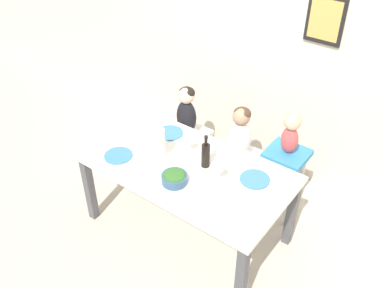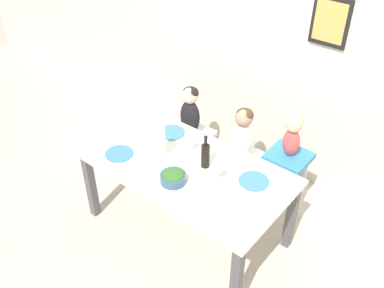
{
  "view_description": "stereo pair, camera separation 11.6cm",
  "coord_description": "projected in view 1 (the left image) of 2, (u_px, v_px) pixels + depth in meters",
  "views": [
    {
      "loc": [
        1.63,
        -2.12,
        2.93
      ],
      "look_at": [
        0.0,
        0.07,
        0.91
      ],
      "focal_mm": 40.0,
      "sensor_mm": 36.0,
      "label": 1
    },
    {
      "loc": [
        1.72,
        -2.05,
        2.93
      ],
      "look_at": [
        0.0,
        0.07,
        0.91
      ],
      "focal_mm": 40.0,
      "sensor_mm": 36.0,
      "label": 2
    }
  ],
  "objects": [
    {
      "name": "ground_plane",
      "position": [
        187.0,
        228.0,
        3.89
      ],
      "size": [
        14.0,
        14.0,
        0.0
      ],
      "primitive_type": "plane",
      "color": "#BCB2A3"
    },
    {
      "name": "wall_back",
      "position": [
        273.0,
        41.0,
        3.93
      ],
      "size": [
        10.0,
        0.09,
        2.7
      ],
      "color": "beige",
      "rests_on": "ground_plane"
    },
    {
      "name": "dining_table",
      "position": [
        187.0,
        174.0,
        3.51
      ],
      "size": [
        1.7,
        0.92,
        0.73
      ],
      "color": "white",
      "rests_on": "ground_plane"
    },
    {
      "name": "chair_far_left",
      "position": [
        187.0,
        138.0,
        4.37
      ],
      "size": [
        0.41,
        0.39,
        0.45
      ],
      "color": "silver",
      "rests_on": "ground_plane"
    },
    {
      "name": "chair_far_center",
      "position": [
        238.0,
        160.0,
        4.08
      ],
      "size": [
        0.41,
        0.39,
        0.45
      ],
      "color": "silver",
      "rests_on": "ground_plane"
    },
    {
      "name": "chair_right_highchair",
      "position": [
        285.0,
        166.0,
        3.75
      ],
      "size": [
        0.35,
        0.33,
        0.7
      ],
      "color": "silver",
      "rests_on": "ground_plane"
    },
    {
      "name": "person_child_left",
      "position": [
        186.0,
        109.0,
        4.17
      ],
      "size": [
        0.21,
        0.17,
        0.51
      ],
      "color": "black",
      "rests_on": "chair_far_left"
    },
    {
      "name": "person_child_center",
      "position": [
        241.0,
        131.0,
        3.87
      ],
      "size": [
        0.21,
        0.17,
        0.51
      ],
      "color": "silver",
      "rests_on": "chair_far_center"
    },
    {
      "name": "person_baby_right",
      "position": [
        291.0,
        129.0,
        3.52
      ],
      "size": [
        0.15,
        0.15,
        0.39
      ],
      "color": "#C64C4C",
      "rests_on": "chair_right_highchair"
    },
    {
      "name": "wine_bottle",
      "position": [
        206.0,
        154.0,
        3.39
      ],
      "size": [
        0.07,
        0.07,
        0.29
      ],
      "color": "black",
      "rests_on": "dining_table"
    },
    {
      "name": "paper_towel_roll",
      "position": [
        158.0,
        144.0,
        3.46
      ],
      "size": [
        0.11,
        0.11,
        0.27
      ],
      "color": "white",
      "rests_on": "dining_table"
    },
    {
      "name": "wine_glass_near",
      "position": [
        220.0,
        167.0,
        3.24
      ],
      "size": [
        0.07,
        0.07,
        0.18
      ],
      "color": "white",
      "rests_on": "dining_table"
    },
    {
      "name": "wine_glass_far",
      "position": [
        190.0,
        140.0,
        3.53
      ],
      "size": [
        0.07,
        0.07,
        0.18
      ],
      "color": "white",
      "rests_on": "dining_table"
    },
    {
      "name": "salad_bowl_large",
      "position": [
        174.0,
        177.0,
        3.27
      ],
      "size": [
        0.2,
        0.2,
        0.1
      ],
      "color": "#335675",
      "rests_on": "dining_table"
    },
    {
      "name": "dinner_plate_front_left",
      "position": [
        118.0,
        156.0,
        3.55
      ],
      "size": [
        0.24,
        0.24,
        0.01
      ],
      "color": "teal",
      "rests_on": "dining_table"
    },
    {
      "name": "dinner_plate_back_left",
      "position": [
        170.0,
        133.0,
        3.82
      ],
      "size": [
        0.24,
        0.24,
        0.01
      ],
      "color": "teal",
      "rests_on": "dining_table"
    },
    {
      "name": "dinner_plate_back_right",
      "position": [
        255.0,
        179.0,
        3.31
      ],
      "size": [
        0.24,
        0.24,
        0.01
      ],
      "color": "teal",
      "rests_on": "dining_table"
    },
    {
      "name": "dinner_plate_front_right",
      "position": [
        216.0,
        201.0,
        3.12
      ],
      "size": [
        0.24,
        0.24,
        0.01
      ],
      "color": "silver",
      "rests_on": "dining_table"
    }
  ]
}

